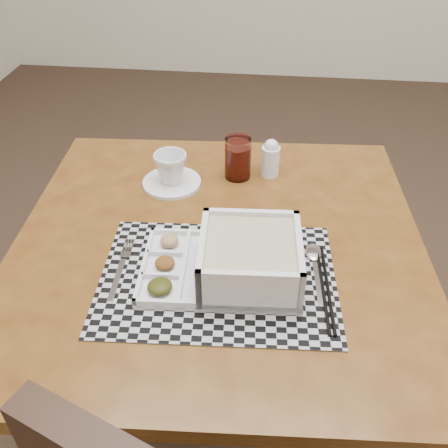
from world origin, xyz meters
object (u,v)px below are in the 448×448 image
(dining_table, at_px, (219,263))
(creamer_bottle, at_px, (270,158))
(juice_glass, at_px, (238,159))
(serving_tray, at_px, (242,262))
(cup, at_px, (171,168))

(dining_table, bearing_deg, creamer_bottle, 70.42)
(dining_table, height_order, juice_glass, juice_glass)
(dining_table, relative_size, juice_glass, 8.74)
(dining_table, relative_size, serving_tray, 2.88)
(juice_glass, distance_m, creamer_bottle, 0.09)
(serving_tray, bearing_deg, juice_glass, 96.43)
(juice_glass, relative_size, creamer_bottle, 1.06)
(dining_table, distance_m, cup, 0.28)
(dining_table, xyz_separation_m, creamer_bottle, (0.10, 0.29, 0.12))
(cup, bearing_deg, juice_glass, -4.53)
(creamer_bottle, bearing_deg, cup, -163.10)
(dining_table, distance_m, juice_glass, 0.29)
(cup, distance_m, juice_glass, 0.17)
(serving_tray, xyz_separation_m, creamer_bottle, (0.04, 0.40, 0.01))
(juice_glass, height_order, creamer_bottle, juice_glass)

